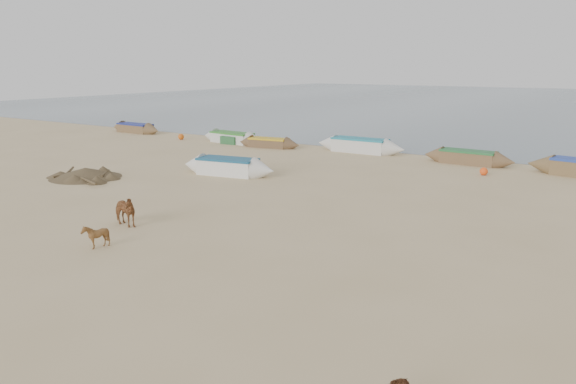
# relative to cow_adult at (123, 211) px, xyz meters

# --- Properties ---
(ground) EXTENTS (140.00, 140.00, 0.00)m
(ground) POSITION_rel_cow_adult_xyz_m (4.43, 0.64, -0.60)
(ground) COLOR tan
(ground) RESTS_ON ground
(sea) EXTENTS (160.00, 160.00, 0.00)m
(sea) POSITION_rel_cow_adult_xyz_m (4.43, 82.64, -0.60)
(sea) COLOR slate
(sea) RESTS_ON ground
(cow_adult) EXTENTS (1.51, 0.84, 1.21)m
(cow_adult) POSITION_rel_cow_adult_xyz_m (0.00, 0.00, 0.00)
(cow_adult) COLOR brown
(cow_adult) RESTS_ON ground
(calf_front) EXTENTS (1.03, 1.00, 0.85)m
(calf_front) POSITION_rel_cow_adult_xyz_m (1.30, -2.30, -0.18)
(calf_front) COLOR brown
(calf_front) RESTS_ON ground
(near_canoe) EXTENTS (5.79, 2.33, 0.94)m
(near_canoe) POSITION_rel_cow_adult_xyz_m (-3.12, 10.05, -0.13)
(near_canoe) COLOR white
(near_canoe) RESTS_ON ground
(debris_pile) EXTENTS (4.06, 4.06, 0.54)m
(debris_pile) POSITION_rel_cow_adult_xyz_m (-9.09, 5.19, -0.33)
(debris_pile) COLOR brown
(debris_pile) RESTS_ON ground
(waterline_canoes) EXTENTS (60.55, 3.17, 1.00)m
(waterline_canoes) POSITION_rel_cow_adult_xyz_m (4.52, 20.62, -0.17)
(waterline_canoes) COLOR brown
(waterline_canoes) RESTS_ON ground
(beach_clutter) EXTENTS (42.22, 5.11, 0.64)m
(beach_clutter) POSITION_rel_cow_adult_xyz_m (7.94, 20.83, -0.31)
(beach_clutter) COLOR #2A5D32
(beach_clutter) RESTS_ON ground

